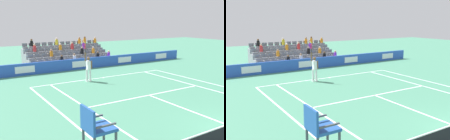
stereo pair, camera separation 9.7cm
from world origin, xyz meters
TOP-DOWN VIEW (x-y plane):
  - line_baseline at (0.00, -11.89)m, footprint 10.97×0.10m
  - line_service at (0.00, -6.40)m, footprint 8.23×0.10m
  - line_centre_service at (0.00, -3.20)m, footprint 0.10×6.40m
  - line_singles_sideline_left at (4.12, -5.95)m, footprint 0.10×11.89m
  - line_singles_sideline_right at (-4.12, -5.95)m, footprint 0.10×11.89m
  - line_doubles_sideline_left at (5.49, -5.95)m, footprint 0.10×11.89m
  - line_doubles_sideline_right at (-5.49, -5.95)m, footprint 0.10×11.89m
  - line_centre_mark at (0.00, -11.79)m, footprint 0.10×0.20m
  - sponsor_barrier at (0.00, -15.90)m, footprint 24.07×0.22m
  - tennis_player at (1.46, -11.34)m, footprint 0.52×0.38m
  - umpire_chair at (6.76, -0.46)m, footprint 0.70×0.70m
  - stadium_stand at (-0.01, -18.84)m, footprint 8.06×3.80m

SIDE VIEW (x-z plane):
  - line_baseline at x=0.00m, z-range 0.00..0.01m
  - line_service at x=0.00m, z-range 0.00..0.01m
  - line_centre_service at x=0.00m, z-range 0.00..0.01m
  - line_singles_sideline_left at x=4.12m, z-range 0.00..0.01m
  - line_singles_sideline_right at x=-4.12m, z-range 0.00..0.01m
  - line_doubles_sideline_left at x=5.49m, z-range 0.00..0.01m
  - line_doubles_sideline_right at x=-5.49m, z-range 0.00..0.01m
  - line_centre_mark at x=0.00m, z-range 0.00..0.01m
  - sponsor_barrier at x=0.00m, z-range 0.00..0.96m
  - stadium_stand at x=-0.01m, z-range -0.62..2.00m
  - tennis_player at x=1.46m, z-range -0.43..2.42m
  - umpire_chair at x=6.76m, z-range 0.35..2.69m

